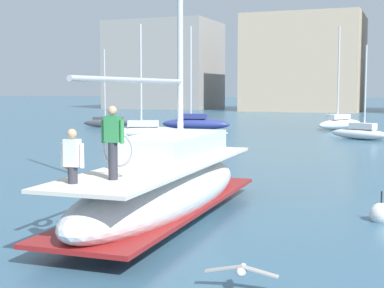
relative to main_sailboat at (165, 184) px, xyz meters
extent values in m
plane|color=#38607A|center=(-0.82, 0.61, -0.91)|extent=(400.00, 400.00, 0.00)
ellipsoid|color=silver|center=(0.01, -0.07, -0.21)|extent=(2.69, 9.67, 1.40)
cube|color=maroon|center=(0.01, -0.07, -0.53)|extent=(2.71, 9.48, 0.10)
cube|color=beige|center=(0.01, -0.07, 0.53)|extent=(2.49, 9.18, 0.08)
cube|color=silver|center=(-0.02, 0.64, 0.92)|extent=(1.81, 4.37, 0.70)
cylinder|color=#B7B7BC|center=(0.06, -1.75, 2.69)|extent=(0.30, 5.76, 0.12)
cylinder|color=silver|center=(-0.13, 4.34, 1.04)|extent=(0.90, 0.09, 0.06)
torus|color=orange|center=(-1.09, -2.75, 1.04)|extent=(0.16, 0.70, 0.70)
cylinder|color=#33333D|center=(0.09, -2.95, 0.97)|extent=(0.20, 0.20, 0.80)
cube|color=#338C4C|center=(0.09, -2.95, 1.65)|extent=(0.33, 0.21, 0.56)
sphere|color=tan|center=(0.09, -2.95, 2.04)|extent=(0.20, 0.20, 0.20)
cylinder|color=#338C4C|center=(-0.13, -2.96, 1.60)|extent=(0.09, 0.09, 0.50)
cylinder|color=#338C4C|center=(0.31, -2.95, 1.60)|extent=(0.09, 0.09, 0.50)
cylinder|color=#33333D|center=(-0.43, -3.69, 0.74)|extent=(0.20, 0.20, 0.35)
cube|color=white|center=(-0.43, -3.69, 1.20)|extent=(0.33, 0.21, 0.56)
sphere|color=tan|center=(-0.43, -3.69, 1.59)|extent=(0.20, 0.20, 0.20)
cylinder|color=white|center=(-0.65, -3.70, 1.15)|extent=(0.09, 0.09, 0.50)
cylinder|color=white|center=(-0.21, -3.68, 1.15)|extent=(0.09, 0.09, 0.50)
torus|color=silver|center=(0.09, -2.71, 1.19)|extent=(0.76, 0.08, 0.76)
ellipsoid|color=white|center=(2.61, 26.38, -0.56)|extent=(4.37, 2.90, 0.71)
cube|color=white|center=(2.81, 26.28, 0.00)|extent=(1.87, 1.39, 0.40)
cylinder|color=silver|center=(2.90, 26.23, 2.57)|extent=(0.12, 0.12, 5.54)
ellipsoid|color=#4C4C51|center=(-19.47, 30.70, -0.58)|extent=(4.12, 0.71, 0.66)
ellipsoid|color=#4C4C51|center=(-19.37, 32.25, -0.58)|extent=(4.12, 0.71, 0.66)
cube|color=#4C4C51|center=(-19.42, 31.47, -0.15)|extent=(2.36, 1.69, 0.24)
cylinder|color=silver|center=(-19.73, 31.50, 2.94)|extent=(0.11, 0.11, 5.94)
ellipsoid|color=silver|center=(0.27, 35.42, -0.48)|extent=(3.80, 5.29, 0.87)
cube|color=silver|center=(0.13, 35.19, 0.16)|extent=(1.79, 2.27, 0.40)
cylinder|color=silver|center=(0.06, 35.07, 3.75)|extent=(0.13, 0.13, 7.57)
ellipsoid|color=navy|center=(-10.84, 30.85, -0.45)|extent=(5.83, 2.07, 0.92)
cube|color=navy|center=(-11.12, 30.81, 0.21)|extent=(2.38, 1.16, 0.40)
cylinder|color=silver|center=(-11.26, 30.79, 3.77)|extent=(0.14, 0.14, 7.52)
ellipsoid|color=silver|center=(-10.84, 21.56, -0.49)|extent=(5.29, 3.07, 0.84)
cube|color=silver|center=(-11.08, 21.46, 0.13)|extent=(2.23, 1.51, 0.40)
cylinder|color=silver|center=(-11.20, 21.41, 3.34)|extent=(0.13, 0.13, 6.83)
ellipsoid|color=silver|center=(3.40, -4.54, -0.57)|extent=(0.21, 0.38, 0.16)
sphere|color=silver|center=(3.38, -4.35, -0.54)|extent=(0.11, 0.11, 0.11)
cone|color=gold|center=(3.37, -4.29, -0.55)|extent=(0.05, 0.07, 0.04)
cube|color=#9E9993|center=(3.08, -4.57, -0.55)|extent=(0.64, 0.20, 0.16)
cube|color=#9E9993|center=(3.71, -4.51, -0.55)|extent=(0.64, 0.20, 0.16)
sphere|color=silver|center=(5.31, 1.74, -0.73)|extent=(0.60, 0.60, 0.60)
cylinder|color=black|center=(5.31, 1.74, -0.43)|extent=(0.04, 0.04, 0.60)
cube|color=gray|center=(-34.30, 77.64, 6.38)|extent=(17.48, 13.22, 14.59)
cube|color=#C6AD8E|center=(-9.93, 75.28, 6.23)|extent=(17.00, 14.47, 14.28)
camera|label=1|loc=(6.05, -13.70, 2.51)|focal=54.14mm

